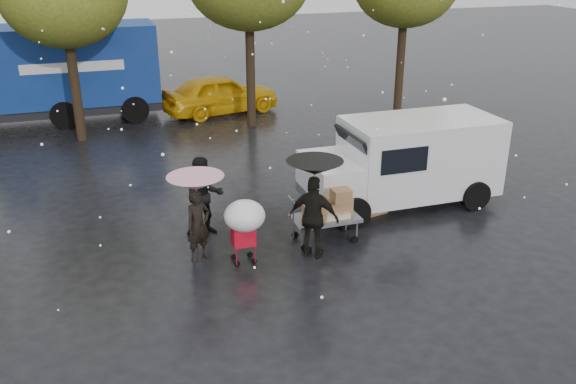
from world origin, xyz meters
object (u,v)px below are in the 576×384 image
object	(u,v)px
person_black	(314,218)
vendor_cart	(329,211)
blue_truck	(50,74)
white_van	(406,160)
shopping_cart	(244,219)
person_pink	(198,225)
yellow_taxi	(221,94)

from	to	relation	value
person_black	vendor_cart	size ratio (longest dim) A/B	1.20
vendor_cart	blue_truck	bearing A→B (deg)	115.76
person_black	white_van	world-z (taller)	white_van
shopping_cart	white_van	bearing A→B (deg)	22.34
person_pink	yellow_taxi	xyz separation A→B (m)	(3.04, 11.58, -0.01)
person_black	shopping_cart	size ratio (longest dim) A/B	1.25
person_pink	person_black	distance (m)	2.43
blue_truck	vendor_cart	bearing A→B (deg)	-64.24
person_pink	vendor_cart	world-z (taller)	person_pink
person_pink	white_van	world-z (taller)	white_van
vendor_cart	blue_truck	xyz separation A→B (m)	(-6.03, 12.49, 1.03)
person_pink	vendor_cart	bearing A→B (deg)	-25.62
shopping_cart	white_van	distance (m)	5.10
vendor_cart	white_van	bearing A→B (deg)	27.90
shopping_cart	yellow_taxi	world-z (taller)	yellow_taxi
white_van	person_pink	bearing A→B (deg)	-166.38
person_black	vendor_cart	xyz separation A→B (m)	(0.59, 0.61, -0.19)
person_black	blue_truck	world-z (taller)	blue_truck
white_van	yellow_taxi	size ratio (longest dim) A/B	1.09
vendor_cart	yellow_taxi	xyz separation A→B (m)	(0.12, 11.64, 0.04)
person_pink	yellow_taxi	size ratio (longest dim) A/B	0.35
white_van	vendor_cart	bearing A→B (deg)	-152.10
person_pink	blue_truck	xyz separation A→B (m)	(-3.11, 12.44, 0.98)
vendor_cart	person_pink	bearing A→B (deg)	178.95
person_black	yellow_taxi	xyz separation A→B (m)	(0.71, 12.25, -0.14)
vendor_cart	yellow_taxi	distance (m)	11.64
blue_truck	yellow_taxi	xyz separation A→B (m)	(6.15, -0.85, -0.99)
vendor_cart	blue_truck	size ratio (longest dim) A/B	0.18
person_black	white_van	bearing A→B (deg)	-110.87
person_pink	white_van	distance (m)	5.74
person_black	blue_truck	xyz separation A→B (m)	(-5.44, 13.10, 0.84)
vendor_cart	white_van	distance (m)	3.03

